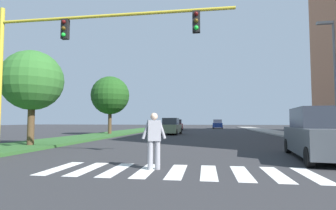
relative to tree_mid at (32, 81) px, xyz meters
The scene contains 13 objects.
ground_plane 18.78m from the tree_mid, 61.99° to the left, with size 140.00×140.00×0.00m, color #2D2D30.
crosswalk 10.83m from the tree_mid, 31.90° to the right, with size 7.65×2.20×0.01m.
median_strip 14.71m from the tree_mid, 91.96° to the left, with size 3.80×64.00×0.15m, color #2D5B28.
tree_mid is the anchor object (origin of this frame).
tree_far 12.46m from the tree_mid, 91.48° to the left, with size 3.94×3.94×5.92m.
sidewalk_right 23.13m from the tree_mid, 38.61° to the left, with size 3.00×64.00×0.15m, color #9E9991.
traffic_light_gantry 5.33m from the tree_mid, 41.39° to the right, with size 9.56×0.30×6.00m.
street_lamp_right 17.75m from the tree_mid, 13.19° to the left, with size 1.02×0.24×7.50m.
pedestrian_performer 9.88m from the tree_mid, 33.27° to the right, with size 0.73×0.36×1.69m.
suv_crossing 14.25m from the tree_mid, ahead, with size 2.49×4.80×1.97m.
sedan_midblock 16.03m from the tree_mid, 68.55° to the left, with size 1.93×4.55×1.77m.
sedan_distant 27.22m from the tree_mid, 79.26° to the left, with size 1.92×4.31×1.69m.
sedan_far_horizon 39.83m from the tree_mid, 72.76° to the left, with size 2.09×4.34×1.74m.
Camera 1 is at (0.83, 0.99, 1.44)m, focal length 27.29 mm.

